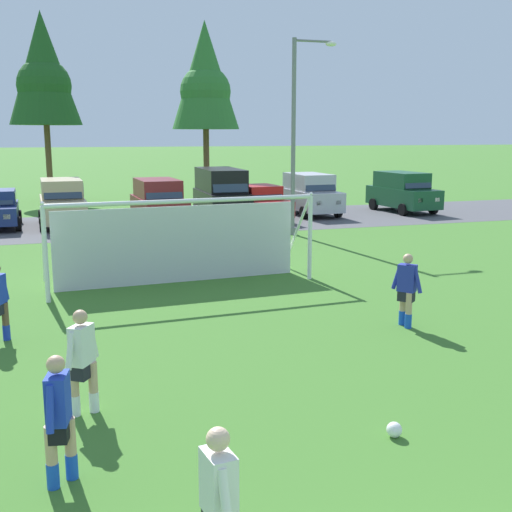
% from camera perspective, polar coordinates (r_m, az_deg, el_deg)
% --- Properties ---
extents(ground_plane, '(400.00, 400.00, 0.00)m').
position_cam_1_polar(ground_plane, '(18.16, -5.68, -2.39)').
color(ground_plane, '#3D7028').
extents(parking_lot_strip, '(52.00, 8.40, 0.01)m').
position_cam_1_polar(parking_lot_strip, '(30.25, -10.66, 2.87)').
color(parking_lot_strip, '#4C4C51').
rests_on(parking_lot_strip, ground).
extents(soccer_ball, '(0.22, 0.22, 0.22)m').
position_cam_1_polar(soccer_ball, '(9.35, 12.46, -15.16)').
color(soccer_ball, white).
rests_on(soccer_ball, ground).
extents(soccer_goal, '(7.51, 2.33, 2.57)m').
position_cam_1_polar(soccer_goal, '(17.79, -6.88, 1.55)').
color(soccer_goal, white).
rests_on(soccer_goal, ground).
extents(player_striker_near, '(0.37, 0.72, 1.64)m').
position_cam_1_polar(player_striker_near, '(8.12, -17.45, -14.05)').
color(player_striker_near, tan).
rests_on(player_striker_near, ground).
extents(player_defender_far, '(0.55, 0.61, 1.64)m').
position_cam_1_polar(player_defender_far, '(9.90, -15.49, -9.29)').
color(player_defender_far, tan).
rests_on(player_defender_far, ground).
extents(player_winger_left, '(0.29, 0.75, 1.64)m').
position_cam_1_polar(player_winger_left, '(6.17, -3.39, -22.12)').
color(player_winger_left, beige).
rests_on(player_winger_left, ground).
extents(player_winger_right, '(0.47, 0.67, 1.64)m').
position_cam_1_polar(player_winger_right, '(14.18, 13.52, -3.05)').
color(player_winger_right, tan).
rests_on(player_winger_right, ground).
extents(parked_car_slot_center_left, '(2.25, 4.66, 2.16)m').
position_cam_1_polar(parked_car_slot_center_left, '(30.34, -17.19, 4.70)').
color(parked_car_slot_center_left, tan).
rests_on(parked_car_slot_center_left, ground).
extents(parked_car_slot_center, '(2.29, 4.68, 2.16)m').
position_cam_1_polar(parked_car_slot_center, '(29.33, -8.86, 4.86)').
color(parked_car_slot_center, maroon).
rests_on(parked_car_slot_center, ground).
extents(parked_car_slot_center_right, '(2.29, 4.85, 2.52)m').
position_cam_1_polar(parked_car_slot_center_right, '(31.31, -3.19, 5.77)').
color(parked_car_slot_center_right, black).
rests_on(parked_car_slot_center_right, ground).
extents(parked_car_slot_right, '(2.27, 4.32, 1.72)m').
position_cam_1_polar(parked_car_slot_right, '(31.09, 0.40, 4.89)').
color(parked_car_slot_right, red).
rests_on(parked_car_slot_right, ground).
extents(parked_car_slot_far_right, '(2.22, 4.64, 2.16)m').
position_cam_1_polar(parked_car_slot_far_right, '(33.23, 4.89, 5.66)').
color(parked_car_slot_far_right, '#B2B2BC').
rests_on(parked_car_slot_far_right, ground).
extents(parked_car_slot_end, '(2.38, 4.72, 2.16)m').
position_cam_1_polar(parked_car_slot_end, '(35.34, 13.19, 5.73)').
color(parked_car_slot_end, '#194C2D').
rests_on(parked_car_slot_end, ground).
extents(tree_left_edge, '(4.28, 4.28, 11.40)m').
position_cam_1_polar(tree_left_edge, '(41.21, -18.77, 15.53)').
color(tree_left_edge, brown).
rests_on(tree_left_edge, ground).
extents(tree_mid_left, '(4.04, 4.04, 10.78)m').
position_cam_1_polar(tree_mid_left, '(38.87, -4.64, 15.73)').
color(tree_mid_left, brown).
rests_on(tree_mid_left, ground).
extents(street_lamp, '(2.00, 0.32, 8.00)m').
position_cam_1_polar(street_lamp, '(26.47, 3.76, 10.88)').
color(street_lamp, slate).
rests_on(street_lamp, ground).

